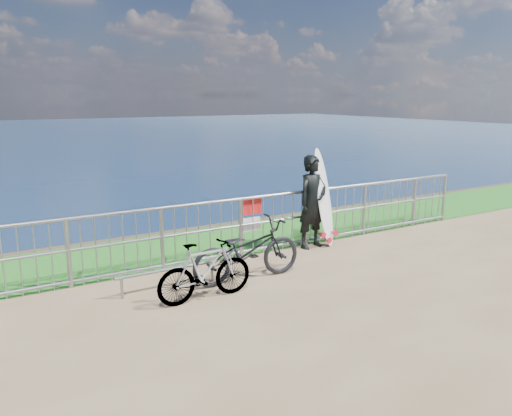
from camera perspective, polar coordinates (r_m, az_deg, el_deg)
grass_strip at (r=10.45m, az=-2.25°, el=-3.48°), size 120.00×120.00×0.00m
railing at (r=9.38m, az=0.96°, el=-1.75°), size 10.06×0.10×1.13m
surfer at (r=9.73m, az=6.47°, el=0.68°), size 0.72×0.53×1.82m
surfboard at (r=9.89m, az=7.80°, el=0.77°), size 0.65×0.62×1.95m
bicycle_near at (r=8.03m, az=-1.04°, el=-4.88°), size 1.91×0.69×1.00m
bicycle_far at (r=7.32m, az=-5.84°, el=-7.17°), size 1.49×0.44×0.89m
bike_rack at (r=7.83m, az=-9.93°, el=-7.17°), size 1.66×0.05×0.35m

